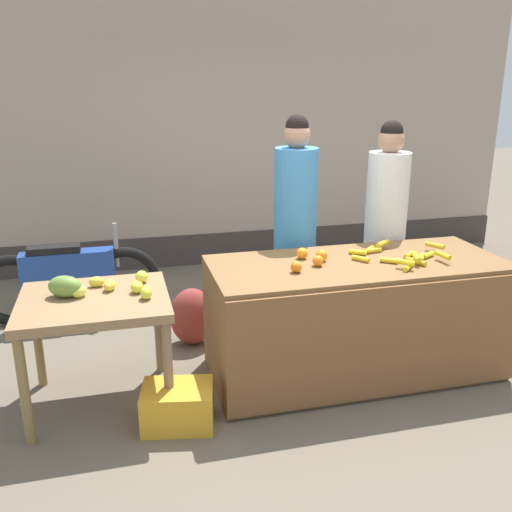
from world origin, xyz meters
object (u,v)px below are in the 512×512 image
(produce_sack, at_px, (192,316))
(parked_motorcycle, at_px, (69,278))
(vendor_woman_blue_shirt, at_px, (295,230))
(produce_crate, at_px, (178,406))
(vendor_woman_white_shirt, at_px, (385,229))

(produce_sack, bearing_deg, parked_motorcycle, 142.95)
(vendor_woman_blue_shirt, xyz_separation_m, parked_motorcycle, (-1.83, 0.81, -0.52))
(produce_crate, relative_size, produce_sack, 0.92)
(produce_crate, xyz_separation_m, produce_sack, (0.25, 1.11, 0.11))
(vendor_woman_white_shirt, distance_m, parked_motorcycle, 2.78)
(parked_motorcycle, distance_m, produce_crate, 2.02)
(vendor_woman_white_shirt, height_order, parked_motorcycle, vendor_woman_white_shirt)
(produce_sack, bearing_deg, vendor_woman_white_shirt, -3.14)
(vendor_woman_blue_shirt, relative_size, produce_crate, 4.17)
(vendor_woman_white_shirt, relative_size, produce_sack, 3.72)
(parked_motorcycle, distance_m, produce_sack, 1.25)
(vendor_woman_blue_shirt, bearing_deg, vendor_woman_white_shirt, -1.94)
(vendor_woman_white_shirt, bearing_deg, parked_motorcycle, 162.29)
(vendor_woman_blue_shirt, height_order, vendor_woman_white_shirt, vendor_woman_blue_shirt)
(vendor_woman_blue_shirt, xyz_separation_m, vendor_woman_white_shirt, (0.78, -0.03, -0.03))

